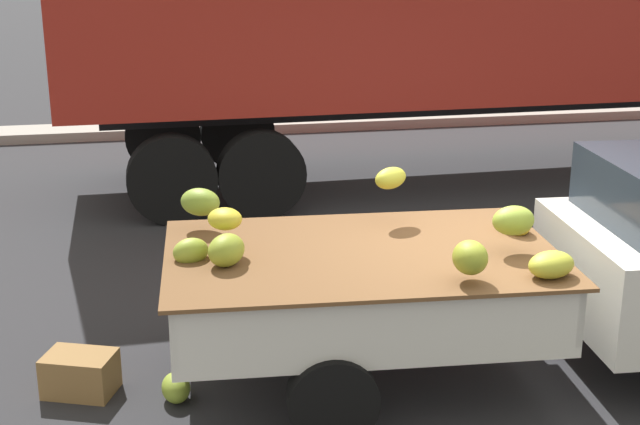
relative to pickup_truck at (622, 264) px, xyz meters
The scene contains 5 objects.
ground 1.28m from the pickup_truck, 162.11° to the left, with size 220.00×220.00×0.00m, color #28282B.
curb_strip 9.50m from the pickup_truck, 95.33° to the left, with size 80.00×0.80×0.16m, color gray.
pickup_truck is the anchor object (origin of this frame).
fallen_banana_bunch_near_tailgate 3.60m from the pickup_truck, behind, with size 0.31×0.22×0.21m, color olive.
produce_crate 4.31m from the pickup_truck, behind, with size 0.52×0.36×0.32m, color olive.
Camera 1 is at (-2.69, -6.37, 3.42)m, focal length 50.54 mm.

